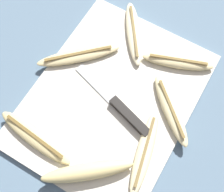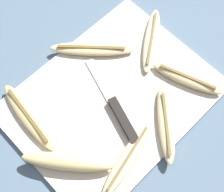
{
  "view_description": "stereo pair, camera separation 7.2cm",
  "coord_description": "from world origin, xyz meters",
  "px_view_note": "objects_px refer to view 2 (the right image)",
  "views": [
    {
      "loc": [
        -0.23,
        -0.14,
        0.69
      ],
      "look_at": [
        0.0,
        0.0,
        0.02
      ],
      "focal_mm": 50.0,
      "sensor_mm": 36.0,
      "label": 1
    },
    {
      "loc": [
        -0.19,
        -0.19,
        0.69
      ],
      "look_at": [
        0.0,
        0.0,
        0.02
      ],
      "focal_mm": 50.0,
      "sensor_mm": 36.0,
      "label": 2
    }
  ],
  "objects_px": {
    "banana_spotted_left": "(29,116)",
    "banana_golden_short": "(67,162)",
    "banana_pale_long": "(151,40)",
    "banana_cream_curved": "(128,158)",
    "knife": "(119,114)",
    "banana_mellow_near": "(92,49)",
    "banana_soft_right": "(166,124)",
    "banana_ripe_center": "(187,78)"
  },
  "relations": [
    {
      "from": "banana_cream_curved",
      "to": "banana_soft_right",
      "type": "bearing_deg",
      "value": -3.28
    },
    {
      "from": "knife",
      "to": "banana_ripe_center",
      "type": "xyz_separation_m",
      "value": [
        0.18,
        -0.05,
        0.0
      ]
    },
    {
      "from": "knife",
      "to": "banana_golden_short",
      "type": "height_order",
      "value": "banana_golden_short"
    },
    {
      "from": "banana_mellow_near",
      "to": "banana_ripe_center",
      "type": "distance_m",
      "value": 0.24
    },
    {
      "from": "banana_golden_short",
      "to": "banana_cream_curved",
      "type": "relative_size",
      "value": 0.88
    },
    {
      "from": "banana_golden_short",
      "to": "banana_cream_curved",
      "type": "distance_m",
      "value": 0.13
    },
    {
      "from": "banana_cream_curved",
      "to": "knife",
      "type": "bearing_deg",
      "value": 54.91
    },
    {
      "from": "banana_ripe_center",
      "to": "banana_pale_long",
      "type": "bearing_deg",
      "value": 82.05
    },
    {
      "from": "banana_golden_short",
      "to": "banana_mellow_near",
      "type": "bearing_deg",
      "value": 36.59
    },
    {
      "from": "knife",
      "to": "banana_mellow_near",
      "type": "relative_size",
      "value": 1.32
    },
    {
      "from": "banana_mellow_near",
      "to": "banana_spotted_left",
      "type": "xyz_separation_m",
      "value": [
        -0.22,
        -0.03,
        0.0
      ]
    },
    {
      "from": "banana_pale_long",
      "to": "banana_cream_curved",
      "type": "distance_m",
      "value": 0.3
    },
    {
      "from": "knife",
      "to": "banana_mellow_near",
      "type": "distance_m",
      "value": 0.18
    },
    {
      "from": "knife",
      "to": "banana_ripe_center",
      "type": "bearing_deg",
      "value": 0.98
    },
    {
      "from": "banana_ripe_center",
      "to": "banana_soft_right",
      "type": "distance_m",
      "value": 0.13
    },
    {
      "from": "banana_golden_short",
      "to": "banana_cream_curved",
      "type": "xyz_separation_m",
      "value": [
        0.1,
        -0.08,
        -0.01
      ]
    },
    {
      "from": "banana_spotted_left",
      "to": "banana_pale_long",
      "type": "bearing_deg",
      "value": -9.26
    },
    {
      "from": "knife",
      "to": "banana_soft_right",
      "type": "distance_m",
      "value": 0.11
    },
    {
      "from": "banana_mellow_near",
      "to": "banana_cream_curved",
      "type": "xyz_separation_m",
      "value": [
        -0.13,
        -0.25,
        -0.0
      ]
    },
    {
      "from": "banana_spotted_left",
      "to": "banana_ripe_center",
      "type": "bearing_deg",
      "value": -29.9
    },
    {
      "from": "banana_soft_right",
      "to": "banana_pale_long",
      "type": "bearing_deg",
      "value": 51.16
    },
    {
      "from": "knife",
      "to": "banana_cream_curved",
      "type": "relative_size",
      "value": 1.16
    },
    {
      "from": "banana_spotted_left",
      "to": "banana_golden_short",
      "type": "height_order",
      "value": "banana_golden_short"
    },
    {
      "from": "banana_pale_long",
      "to": "banana_soft_right",
      "type": "xyz_separation_m",
      "value": [
        -0.14,
        -0.17,
        0.0
      ]
    },
    {
      "from": "banana_spotted_left",
      "to": "banana_golden_short",
      "type": "xyz_separation_m",
      "value": [
        -0.01,
        -0.14,
        0.01
      ]
    },
    {
      "from": "banana_mellow_near",
      "to": "banana_spotted_left",
      "type": "height_order",
      "value": "same"
    },
    {
      "from": "banana_golden_short",
      "to": "banana_cream_curved",
      "type": "bearing_deg",
      "value": -40.31
    },
    {
      "from": "banana_spotted_left",
      "to": "banana_soft_right",
      "type": "height_order",
      "value": "banana_soft_right"
    },
    {
      "from": "banana_ripe_center",
      "to": "banana_soft_right",
      "type": "height_order",
      "value": "same"
    },
    {
      "from": "banana_ripe_center",
      "to": "banana_spotted_left",
      "type": "relative_size",
      "value": 0.88
    },
    {
      "from": "banana_cream_curved",
      "to": "banana_pale_long",
      "type": "bearing_deg",
      "value": 33.24
    },
    {
      "from": "banana_mellow_near",
      "to": "banana_golden_short",
      "type": "relative_size",
      "value": 1.0
    },
    {
      "from": "banana_pale_long",
      "to": "banana_spotted_left",
      "type": "bearing_deg",
      "value": 170.74
    },
    {
      "from": "banana_cream_curved",
      "to": "banana_soft_right",
      "type": "distance_m",
      "value": 0.11
    },
    {
      "from": "banana_mellow_near",
      "to": "banana_spotted_left",
      "type": "bearing_deg",
      "value": -172.56
    },
    {
      "from": "banana_pale_long",
      "to": "banana_cream_curved",
      "type": "xyz_separation_m",
      "value": [
        -0.25,
        -0.17,
        -0.0
      ]
    },
    {
      "from": "banana_mellow_near",
      "to": "banana_golden_short",
      "type": "xyz_separation_m",
      "value": [
        -0.23,
        -0.17,
        0.01
      ]
    },
    {
      "from": "knife",
      "to": "banana_pale_long",
      "type": "height_order",
      "value": "banana_pale_long"
    },
    {
      "from": "knife",
      "to": "banana_pale_long",
      "type": "distance_m",
      "value": 0.21
    },
    {
      "from": "banana_pale_long",
      "to": "banana_mellow_near",
      "type": "bearing_deg",
      "value": 145.71
    },
    {
      "from": "banana_spotted_left",
      "to": "banana_cream_curved",
      "type": "bearing_deg",
      "value": -67.34
    },
    {
      "from": "knife",
      "to": "banana_spotted_left",
      "type": "distance_m",
      "value": 0.21
    }
  ]
}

